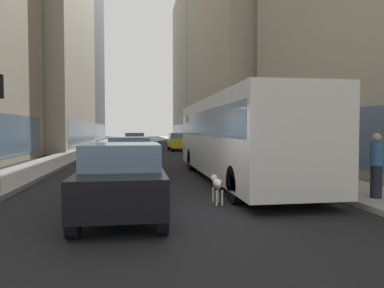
{
  "coord_description": "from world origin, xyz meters",
  "views": [
    {
      "loc": [
        -0.83,
        -7.99,
        1.93
      ],
      "look_at": [
        1.12,
        4.78,
        1.4
      ],
      "focal_mm": 32.76,
      "sensor_mm": 36.0,
      "label": 1
    }
  ],
  "objects_px": {
    "transit_bus": "(235,134)",
    "car_black_suv": "(123,178)",
    "pedestrian_in_coat": "(376,165)",
    "car_yellow_taxi": "(178,142)",
    "pedestrian_with_handbag": "(272,148)",
    "car_blue_hatchback": "(130,155)",
    "dalmatian_dog": "(217,184)",
    "car_grey_wagon": "(135,141)"
  },
  "relations": [
    {
      "from": "car_grey_wagon",
      "to": "car_black_suv",
      "type": "bearing_deg",
      "value": -90.0
    },
    {
      "from": "car_blue_hatchback",
      "to": "pedestrian_in_coat",
      "type": "relative_size",
      "value": 2.66
    },
    {
      "from": "car_black_suv",
      "to": "pedestrian_in_coat",
      "type": "relative_size",
      "value": 2.63
    },
    {
      "from": "pedestrian_with_handbag",
      "to": "pedestrian_in_coat",
      "type": "relative_size",
      "value": 1.0
    },
    {
      "from": "car_grey_wagon",
      "to": "dalmatian_dog",
      "type": "distance_m",
      "value": 26.3
    },
    {
      "from": "car_black_suv",
      "to": "car_blue_hatchback",
      "type": "relative_size",
      "value": 0.99
    },
    {
      "from": "car_grey_wagon",
      "to": "pedestrian_with_handbag",
      "type": "height_order",
      "value": "pedestrian_with_handbag"
    },
    {
      "from": "pedestrian_in_coat",
      "to": "dalmatian_dog",
      "type": "bearing_deg",
      "value": 170.88
    },
    {
      "from": "car_black_suv",
      "to": "dalmatian_dog",
      "type": "height_order",
      "value": "car_black_suv"
    },
    {
      "from": "car_yellow_taxi",
      "to": "pedestrian_with_handbag",
      "type": "bearing_deg",
      "value": -79.94
    },
    {
      "from": "car_blue_hatchback",
      "to": "pedestrian_in_coat",
      "type": "distance_m",
      "value": 9.51
    },
    {
      "from": "transit_bus",
      "to": "car_black_suv",
      "type": "distance_m",
      "value": 6.35
    },
    {
      "from": "transit_bus",
      "to": "car_yellow_taxi",
      "type": "distance_m",
      "value": 19.3
    },
    {
      "from": "car_black_suv",
      "to": "pedestrian_with_handbag",
      "type": "distance_m",
      "value": 10.65
    },
    {
      "from": "car_yellow_taxi",
      "to": "pedestrian_with_handbag",
      "type": "relative_size",
      "value": 2.43
    },
    {
      "from": "transit_bus",
      "to": "pedestrian_in_coat",
      "type": "xyz_separation_m",
      "value": [
        2.48,
        -4.73,
        -0.77
      ]
    },
    {
      "from": "transit_bus",
      "to": "pedestrian_in_coat",
      "type": "distance_m",
      "value": 5.4
    },
    {
      "from": "car_grey_wagon",
      "to": "transit_bus",
      "type": "bearing_deg",
      "value": -79.75
    },
    {
      "from": "car_grey_wagon",
      "to": "pedestrian_in_coat",
      "type": "distance_m",
      "value": 27.62
    },
    {
      "from": "car_blue_hatchback",
      "to": "pedestrian_with_handbag",
      "type": "height_order",
      "value": "pedestrian_with_handbag"
    },
    {
      "from": "dalmatian_dog",
      "to": "pedestrian_with_handbag",
      "type": "relative_size",
      "value": 0.57
    },
    {
      "from": "transit_bus",
      "to": "dalmatian_dog",
      "type": "relative_size",
      "value": 11.98
    },
    {
      "from": "car_grey_wagon",
      "to": "car_blue_hatchback",
      "type": "bearing_deg",
      "value": -90.0
    },
    {
      "from": "transit_bus",
      "to": "car_blue_hatchback",
      "type": "xyz_separation_m",
      "value": [
        -4.0,
        2.23,
        -0.95
      ]
    },
    {
      "from": "car_yellow_taxi",
      "to": "pedestrian_with_handbag",
      "type": "distance_m",
      "value": 16.19
    },
    {
      "from": "dalmatian_dog",
      "to": "car_black_suv",
      "type": "bearing_deg",
      "value": -162.27
    },
    {
      "from": "car_yellow_taxi",
      "to": "transit_bus",
      "type": "bearing_deg",
      "value": -90.0
    },
    {
      "from": "transit_bus",
      "to": "pedestrian_with_handbag",
      "type": "xyz_separation_m",
      "value": [
        2.83,
        3.33,
        -0.76
      ]
    },
    {
      "from": "transit_bus",
      "to": "dalmatian_dog",
      "type": "bearing_deg",
      "value": -111.55
    },
    {
      "from": "car_blue_hatchback",
      "to": "transit_bus",
      "type": "bearing_deg",
      "value": -29.09
    },
    {
      "from": "car_blue_hatchback",
      "to": "car_grey_wagon",
      "type": "height_order",
      "value": "same"
    },
    {
      "from": "transit_bus",
      "to": "car_blue_hatchback",
      "type": "height_order",
      "value": "transit_bus"
    },
    {
      "from": "car_black_suv",
      "to": "car_grey_wagon",
      "type": "relative_size",
      "value": 0.99
    },
    {
      "from": "car_black_suv",
      "to": "car_blue_hatchback",
      "type": "bearing_deg",
      "value": 90.0
    },
    {
      "from": "car_yellow_taxi",
      "to": "pedestrian_with_handbag",
      "type": "height_order",
      "value": "pedestrian_with_handbag"
    },
    {
      "from": "car_black_suv",
      "to": "car_yellow_taxi",
      "type": "distance_m",
      "value": 24.44
    },
    {
      "from": "car_grey_wagon",
      "to": "pedestrian_with_handbag",
      "type": "bearing_deg",
      "value": -70.03
    },
    {
      "from": "dalmatian_dog",
      "to": "pedestrian_in_coat",
      "type": "relative_size",
      "value": 0.57
    },
    {
      "from": "car_black_suv",
      "to": "pedestrian_with_handbag",
      "type": "relative_size",
      "value": 2.63
    },
    {
      "from": "car_blue_hatchback",
      "to": "dalmatian_dog",
      "type": "height_order",
      "value": "car_blue_hatchback"
    },
    {
      "from": "pedestrian_with_handbag",
      "to": "pedestrian_in_coat",
      "type": "bearing_deg",
      "value": -92.48
    },
    {
      "from": "car_black_suv",
      "to": "transit_bus",
      "type": "bearing_deg",
      "value": 50.42
    }
  ]
}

